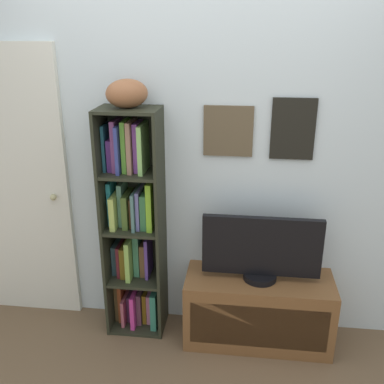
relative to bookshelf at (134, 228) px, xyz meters
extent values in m
cube|color=silver|center=(0.42, 0.14, 0.44)|extent=(4.80, 0.06, 2.43)
cube|color=brown|center=(0.62, 0.10, 0.66)|extent=(0.31, 0.02, 0.32)
cube|color=gray|center=(0.62, 0.10, 0.66)|extent=(0.26, 0.01, 0.27)
cube|color=black|center=(1.02, 0.10, 0.69)|extent=(0.27, 0.02, 0.39)
cube|color=gray|center=(1.02, 0.10, 0.69)|extent=(0.22, 0.01, 0.34)
cube|color=#26291C|center=(-0.18, -0.03, 0.02)|extent=(0.02, 0.29, 1.59)
cube|color=#26291C|center=(0.20, -0.03, 0.02)|extent=(0.02, 0.29, 1.59)
cube|color=#26291C|center=(0.01, 0.11, 0.02)|extent=(0.39, 0.01, 1.59)
cube|color=#26291C|center=(0.01, -0.03, -0.76)|extent=(0.35, 0.28, 0.02)
cube|color=#26291C|center=(0.01, -0.03, -0.37)|extent=(0.35, 0.28, 0.02)
cube|color=#26291C|center=(0.01, -0.03, 0.01)|extent=(0.35, 0.28, 0.02)
cube|color=#26291C|center=(0.01, -0.03, 0.40)|extent=(0.35, 0.28, 0.02)
cube|color=#26291C|center=(0.01, -0.03, 0.81)|extent=(0.35, 0.28, 0.02)
cube|color=brown|center=(-0.15, 0.03, -0.59)|extent=(0.03, 0.15, 0.31)
cube|color=#994522|center=(-0.12, 0.02, -0.60)|extent=(0.03, 0.17, 0.31)
cube|color=#A54F5E|center=(-0.09, -0.01, -0.65)|extent=(0.02, 0.22, 0.20)
cube|color=#502B49|center=(-0.05, 0.03, -0.65)|extent=(0.04, 0.15, 0.21)
cube|color=#CB348D|center=(-0.01, -0.02, -0.62)|extent=(0.03, 0.24, 0.26)
cube|color=#61384A|center=(0.02, 0.01, -0.63)|extent=(0.03, 0.18, 0.25)
cube|color=brown|center=(0.06, 0.02, -0.63)|extent=(0.03, 0.16, 0.24)
cube|color=#C06B8D|center=(0.09, 0.02, -0.63)|extent=(0.04, 0.16, 0.23)
cube|color=#337F67|center=(0.14, -0.01, -0.61)|extent=(0.04, 0.23, 0.28)
cube|color=#2C464D|center=(-0.14, 0.03, -0.25)|extent=(0.04, 0.15, 0.22)
cube|color=maroon|center=(-0.10, 0.01, -0.25)|extent=(0.02, 0.19, 0.23)
cube|color=brown|center=(-0.07, 0.01, -0.25)|extent=(0.04, 0.20, 0.23)
cube|color=#89B44F|center=(-0.03, -0.01, -0.22)|extent=(0.03, 0.23, 0.29)
cube|color=#42835F|center=(0.02, 0.03, -0.19)|extent=(0.04, 0.15, 0.34)
cube|color=brown|center=(0.06, 0.03, -0.24)|extent=(0.04, 0.15, 0.24)
cube|color=#5A3C92|center=(0.09, 0.01, -0.21)|extent=(0.02, 0.18, 0.30)
cube|color=teal|center=(-0.15, 0.02, 0.17)|extent=(0.03, 0.16, 0.30)
cube|color=#A9BF58|center=(-0.11, -0.02, 0.14)|extent=(0.04, 0.24, 0.23)
cube|color=slate|center=(-0.07, 0.02, 0.17)|extent=(0.03, 0.17, 0.30)
cube|color=#435B25|center=(-0.03, 0.00, 0.14)|extent=(0.04, 0.21, 0.23)
cube|color=brown|center=(0.00, 0.01, 0.13)|extent=(0.02, 0.18, 0.20)
cube|color=#476E6A|center=(0.03, -0.02, 0.15)|extent=(0.02, 0.24, 0.26)
cube|color=#716FAF|center=(0.06, 0.00, 0.16)|extent=(0.02, 0.21, 0.26)
cube|color=#346C41|center=(0.09, 0.00, 0.15)|extent=(0.04, 0.21, 0.24)
cube|color=#80BD29|center=(0.13, -0.01, 0.19)|extent=(0.04, 0.23, 0.33)
cube|color=#1A4858|center=(-0.15, 0.01, 0.56)|extent=(0.02, 0.18, 0.30)
cube|color=#4E276D|center=(-0.12, 0.01, 0.51)|extent=(0.03, 0.18, 0.20)
cube|color=#81417C|center=(-0.08, 0.01, 0.58)|extent=(0.03, 0.19, 0.33)
cube|color=navy|center=(-0.05, -0.01, 0.56)|extent=(0.02, 0.23, 0.30)
cube|color=#55942F|center=(-0.02, 0.01, 0.58)|extent=(0.03, 0.20, 0.33)
cube|color=#8F6853|center=(0.02, 0.00, 0.57)|extent=(0.03, 0.21, 0.33)
cube|color=purple|center=(0.05, 0.01, 0.57)|extent=(0.03, 0.18, 0.31)
cube|color=#8BC467|center=(0.09, -0.01, 0.57)|extent=(0.03, 0.22, 0.31)
ellipsoid|color=#915836|center=(0.01, -0.03, 0.91)|extent=(0.31, 0.27, 0.17)
cube|color=brown|center=(0.86, -0.08, -0.53)|extent=(0.98, 0.39, 0.48)
cube|color=#55361D|center=(0.86, -0.27, -0.53)|extent=(0.88, 0.01, 0.31)
cylinder|color=black|center=(0.86, -0.08, -0.27)|extent=(0.22, 0.22, 0.04)
cube|color=black|center=(0.86, -0.08, -0.04)|extent=(0.77, 0.04, 0.40)
cube|color=#4F6696|center=(0.86, -0.10, -0.04)|extent=(0.73, 0.01, 0.36)
cube|color=silver|center=(-0.89, 0.09, 0.21)|extent=(0.84, 0.04, 1.97)
cube|color=beige|center=(-0.89, 0.07, 0.61)|extent=(0.54, 0.01, 0.71)
cube|color=beige|center=(-0.89, 0.07, -0.22)|extent=(0.54, 0.01, 0.71)
sphere|color=tan|center=(-0.57, 0.05, 0.17)|extent=(0.04, 0.04, 0.04)
camera|label=1|loc=(0.72, -2.64, 1.29)|focal=41.11mm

